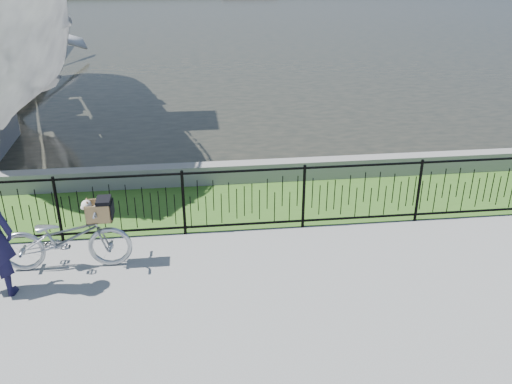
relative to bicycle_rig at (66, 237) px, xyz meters
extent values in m
plane|color=gray|center=(2.74, -0.78, -0.52)|extent=(120.00, 120.00, 0.00)
cube|color=#36601E|center=(2.74, 1.82, -0.51)|extent=(60.00, 2.00, 0.01)
cube|color=gray|center=(2.74, 2.82, -0.32)|extent=(60.00, 0.30, 0.40)
imported|color=#A4AAB0|center=(-0.01, 0.00, -0.01)|extent=(1.93, 0.67, 1.01)
cube|color=black|center=(0.53, 0.00, 0.27)|extent=(0.38, 0.18, 0.02)
cube|color=#9F7B4A|center=(0.53, 0.00, 0.27)|extent=(0.36, 0.27, 0.01)
cube|color=#9F7B4A|center=(0.53, 0.13, 0.41)|extent=(0.36, 0.01, 0.28)
cube|color=#9F7B4A|center=(0.53, -0.13, 0.41)|extent=(0.36, 0.01, 0.28)
cube|color=#9F7B4A|center=(0.70, 0.00, 0.41)|extent=(0.01, 0.27, 0.28)
cube|color=#9F7B4A|center=(0.35, 0.00, 0.41)|extent=(0.01, 0.27, 0.28)
cube|color=black|center=(0.61, 0.00, 0.58)|extent=(0.20, 0.28, 0.06)
cube|color=black|center=(0.72, 0.00, 0.43)|extent=(0.02, 0.28, 0.23)
ellipsoid|color=silver|center=(0.51, 0.00, 0.40)|extent=(0.31, 0.22, 0.20)
sphere|color=silver|center=(0.36, -0.02, 0.53)|extent=(0.15, 0.15, 0.15)
sphere|color=silver|center=(0.31, -0.04, 0.50)|extent=(0.07, 0.07, 0.07)
sphere|color=black|center=(0.29, -0.05, 0.49)|extent=(0.02, 0.02, 0.02)
cone|color=brown|center=(0.36, 0.04, 0.59)|extent=(0.06, 0.08, 0.08)
cone|color=brown|center=(0.38, -0.06, 0.59)|extent=(0.06, 0.08, 0.08)
camera|label=1|loc=(1.95, -7.59, 4.26)|focal=40.00mm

